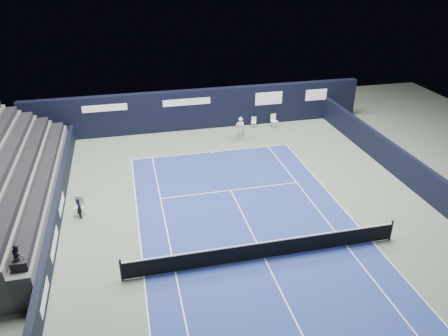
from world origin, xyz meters
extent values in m
plane|color=#57675A|center=(0.00, 2.00, 0.00)|extent=(48.00, 48.00, 0.00)
cube|color=navy|center=(0.00, 0.00, 0.00)|extent=(10.97, 23.77, 0.01)
cube|color=black|center=(10.50, 6.00, 0.90)|extent=(0.30, 22.00, 1.80)
cube|color=silver|center=(4.15, 15.63, 0.39)|extent=(0.47, 0.47, 0.04)
cube|color=silver|center=(4.21, 15.78, 0.61)|extent=(0.35, 0.17, 0.44)
cylinder|color=silver|center=(4.35, 15.71, 0.19)|extent=(0.02, 0.02, 0.39)
cylinder|color=silver|center=(4.06, 15.83, 0.19)|extent=(0.02, 0.02, 0.39)
cylinder|color=silver|center=(4.24, 15.43, 0.19)|extent=(0.02, 0.02, 0.39)
cylinder|color=silver|center=(3.95, 15.56, 0.19)|extent=(0.02, 0.02, 0.39)
cube|color=white|center=(5.75, 15.30, 0.49)|extent=(0.56, 0.55, 0.04)
cube|color=white|center=(5.70, 15.50, 0.77)|extent=(0.46, 0.15, 0.55)
cylinder|color=white|center=(5.90, 15.53, 0.24)|extent=(0.03, 0.03, 0.49)
cylinder|color=white|center=(5.51, 15.43, 0.24)|extent=(0.03, 0.03, 0.49)
cylinder|color=white|center=(5.99, 15.17, 0.24)|extent=(0.03, 0.03, 0.49)
cylinder|color=white|center=(5.61, 15.06, 0.24)|extent=(0.03, 0.03, 0.49)
cube|color=silver|center=(-8.46, 5.63, 0.50)|extent=(0.62, 0.60, 0.05)
cube|color=silver|center=(-8.38, 5.83, 0.80)|extent=(0.46, 0.21, 0.57)
cylinder|color=silver|center=(-8.20, 5.73, 0.25)|extent=(0.03, 0.03, 0.50)
cylinder|color=silver|center=(-8.58, 5.89, 0.25)|extent=(0.03, 0.03, 0.50)
cylinder|color=silver|center=(-8.34, 5.37, 0.25)|extent=(0.03, 0.03, 0.50)
cylinder|color=silver|center=(-8.73, 5.53, 0.25)|extent=(0.03, 0.03, 0.50)
imported|color=black|center=(-8.40, 5.45, 0.59)|extent=(0.40, 0.49, 1.17)
cube|color=white|center=(0.00, 11.88, 0.01)|extent=(10.97, 0.06, 0.00)
cube|color=white|center=(5.49, 0.00, 0.01)|extent=(0.06, 23.77, 0.00)
cube|color=white|center=(-5.49, 0.00, 0.01)|extent=(0.06, 23.77, 0.00)
cube|color=white|center=(4.12, 0.00, 0.01)|extent=(0.06, 23.77, 0.00)
cube|color=white|center=(-4.12, 0.00, 0.01)|extent=(0.06, 23.77, 0.00)
cube|color=white|center=(0.00, 6.40, 0.01)|extent=(8.23, 0.06, 0.00)
cube|color=white|center=(0.00, 0.00, 0.01)|extent=(0.06, 12.80, 0.00)
cube|color=white|center=(0.00, 11.73, 0.01)|extent=(0.06, 0.30, 0.00)
cylinder|color=black|center=(6.40, 0.00, 0.55)|extent=(0.10, 0.10, 1.10)
cylinder|color=black|center=(-6.40, 0.00, 0.55)|extent=(0.10, 0.10, 1.10)
cube|color=black|center=(0.00, 0.00, 0.46)|extent=(12.80, 0.03, 0.86)
cube|color=white|center=(0.00, 0.00, 0.91)|extent=(12.80, 0.05, 0.06)
cube|color=black|center=(0.00, 16.50, 1.55)|extent=(26.00, 0.60, 3.10)
cube|color=silver|center=(-7.00, 16.18, 2.30)|extent=(3.20, 0.02, 0.50)
cube|color=silver|center=(-1.00, 16.18, 2.30)|extent=(3.60, 0.02, 0.50)
cube|color=silver|center=(5.50, 16.18, 2.10)|extent=(2.20, 0.02, 1.00)
cube|color=silver|center=(9.50, 16.18, 2.10)|extent=(1.80, 0.02, 0.90)
cube|color=black|center=(-9.50, 6.00, 0.60)|extent=(0.30, 22.00, 1.20)
cube|color=silver|center=(-9.33, -1.00, 0.60)|extent=(0.02, 2.00, 0.45)
cube|color=silver|center=(-9.33, 2.50, 0.60)|extent=(0.02, 2.40, 0.45)
cube|color=silver|center=(-9.33, 6.00, 0.60)|extent=(0.02, 2.00, 0.45)
cube|color=#4B4B4D|center=(-10.10, 7.00, 0.82)|extent=(0.90, 16.00, 1.65)
cube|color=#545456|center=(-11.00, 7.00, 1.05)|extent=(0.90, 16.00, 2.10)
cube|color=#4A4A4D|center=(-11.90, 7.00, 1.27)|extent=(0.90, 16.00, 2.55)
cube|color=black|center=(-10.10, 7.00, 1.85)|extent=(0.63, 15.20, 0.40)
cube|color=black|center=(-11.00, 7.00, 2.30)|extent=(0.63, 15.20, 0.40)
cube|color=black|center=(-11.90, 7.00, 2.75)|extent=(0.63, 15.20, 0.40)
imported|color=#3A2B48|center=(-10.10, -0.25, 2.19)|extent=(0.58, 0.64, 1.09)
imported|color=silver|center=(2.46, 13.42, 0.90)|extent=(0.71, 0.52, 1.80)
cylinder|color=black|center=(2.31, 13.12, 1.05)|extent=(0.03, 0.29, 0.13)
torus|color=black|center=(2.31, 12.87, 1.15)|extent=(0.30, 0.13, 0.29)
camera|label=1|loc=(-5.45, -15.09, 12.84)|focal=35.00mm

